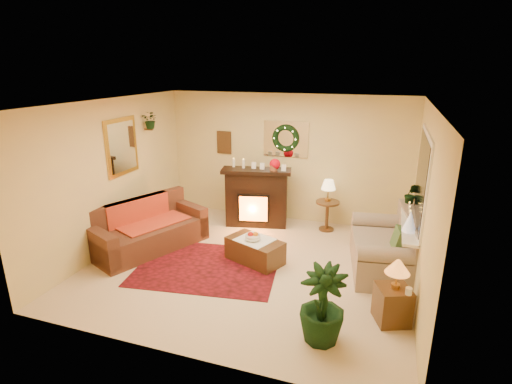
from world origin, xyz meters
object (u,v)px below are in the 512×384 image
(end_table_square, at_px, (393,303))
(sofa, at_px, (149,226))
(fireplace, at_px, (257,199))
(coffee_table, at_px, (255,250))
(loveseat, at_px, (384,245))
(side_table_round, at_px, (327,214))

(end_table_square, bearing_deg, sofa, 168.12)
(fireplace, relative_size, end_table_square, 2.50)
(fireplace, distance_m, coffee_table, 1.64)
(fireplace, bearing_deg, end_table_square, -55.73)
(loveseat, height_order, end_table_square, loveseat)
(sofa, xyz_separation_m, loveseat, (3.94, 0.55, -0.01))
(loveseat, height_order, coffee_table, loveseat)
(sofa, height_order, fireplace, fireplace)
(sofa, relative_size, end_table_square, 4.12)
(fireplace, distance_m, end_table_square, 3.66)
(fireplace, distance_m, loveseat, 2.73)
(end_table_square, relative_size, coffee_table, 0.52)
(sofa, distance_m, fireplace, 2.19)
(side_table_round, height_order, end_table_square, side_table_round)
(sofa, height_order, loveseat, loveseat)
(end_table_square, bearing_deg, coffee_table, 155.54)
(fireplace, relative_size, loveseat, 0.75)
(end_table_square, xyz_separation_m, coffee_table, (-2.17, 0.99, -0.06))
(loveseat, height_order, side_table_round, loveseat)
(side_table_round, relative_size, end_table_square, 1.24)
(fireplace, bearing_deg, loveseat, -36.17)
(sofa, xyz_separation_m, fireplace, (1.44, 1.65, 0.12))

